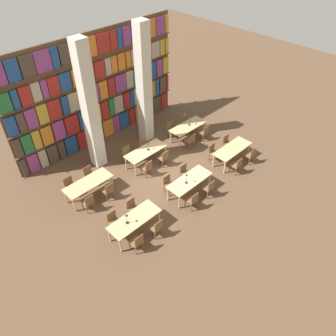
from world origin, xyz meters
TOP-DOWN VIEW (x-y plane):
  - ground_plane at (0.00, 0.00)m, footprint 40.00×40.00m
  - bookshelf_bank at (0.01, 4.67)m, footprint 9.44×0.35m
  - pillar_left at (-1.54, 3.06)m, footprint 0.57×0.57m
  - pillar_center at (1.54, 3.06)m, footprint 0.57×0.57m
  - reading_table_0 at (-3.01, -1.41)m, footprint 2.08×0.82m
  - chair_0 at (-3.49, -2.10)m, footprint 0.42×0.40m
  - chair_1 at (-3.49, -0.71)m, footprint 0.42×0.40m
  - chair_2 at (-2.54, -2.10)m, footprint 0.42×0.40m
  - chair_3 at (-2.54, -0.71)m, footprint 0.42×0.40m
  - desk_lamp_0 at (-3.32, -1.38)m, footprint 0.14×0.14m
  - reading_table_1 at (0.04, -1.40)m, footprint 2.08×0.82m
  - chair_4 at (-0.52, -2.10)m, footprint 0.42×0.40m
  - chair_5 at (-0.52, -0.71)m, footprint 0.42×0.40m
  - chair_6 at (0.52, -2.10)m, footprint 0.42×0.40m
  - chair_7 at (0.52, -0.71)m, footprint 0.42×0.40m
  - desk_lamp_1 at (-0.19, -1.42)m, footprint 0.14×0.14m
  - reading_table_2 at (3.14, -1.33)m, footprint 2.08×0.82m
  - chair_8 at (2.59, -2.03)m, footprint 0.42×0.40m
  - chair_9 at (2.59, -0.64)m, footprint 0.42×0.40m
  - chair_10 at (3.68, -2.03)m, footprint 0.42×0.40m
  - chair_11 at (3.68, -0.64)m, footprint 0.42×0.40m
  - reading_table_3 at (-3.12, 1.48)m, footprint 2.08×0.82m
  - chair_12 at (-3.62, 0.79)m, footprint 0.42×0.40m
  - chair_13 at (-3.62, 2.18)m, footprint 0.42×0.40m
  - chair_14 at (-2.63, 0.79)m, footprint 0.42×0.40m
  - chair_15 at (-2.63, 2.18)m, footprint 0.42×0.40m
  - reading_table_4 at (0.08, 1.43)m, footprint 2.08×0.82m
  - chair_16 at (-0.47, 0.74)m, footprint 0.42×0.40m
  - chair_17 at (-0.47, 2.13)m, footprint 0.42×0.40m
  - chair_18 at (0.58, 0.74)m, footprint 0.42×0.40m
  - chair_19 at (0.58, 2.13)m, footprint 0.42×0.40m
  - desk_lamp_2 at (0.21, 1.40)m, footprint 0.14×0.14m
  - reading_table_5 at (3.07, 1.48)m, footprint 2.08×0.82m
  - chair_20 at (2.52, 0.78)m, footprint 0.42×0.40m
  - chair_21 at (2.52, 2.17)m, footprint 0.42×0.40m
  - chair_22 at (3.57, 0.78)m, footprint 0.42×0.40m
  - chair_23 at (3.57, 2.17)m, footprint 0.42×0.40m
  - desk_lamp_3 at (3.17, 1.49)m, footprint 0.14×0.14m

SIDE VIEW (x-z plane):
  - ground_plane at x=0.00m, z-range 0.00..0.00m
  - chair_0 at x=-3.49m, z-range 0.03..0.89m
  - chair_1 at x=-3.49m, z-range 0.03..0.89m
  - chair_2 at x=-2.54m, z-range 0.03..0.89m
  - chair_3 at x=-2.54m, z-range 0.03..0.89m
  - chair_4 at x=-0.52m, z-range 0.03..0.89m
  - chair_5 at x=-0.52m, z-range 0.03..0.89m
  - chair_6 at x=0.52m, z-range 0.03..0.89m
  - chair_7 at x=0.52m, z-range 0.03..0.89m
  - chair_8 at x=2.59m, z-range 0.03..0.89m
  - chair_9 at x=2.59m, z-range 0.03..0.89m
  - chair_10 at x=3.68m, z-range 0.03..0.89m
  - chair_11 at x=3.68m, z-range 0.03..0.89m
  - chair_12 at x=-3.62m, z-range 0.03..0.89m
  - chair_13 at x=-3.62m, z-range 0.03..0.89m
  - chair_14 at x=-2.63m, z-range 0.03..0.89m
  - chair_15 at x=-2.63m, z-range 0.03..0.89m
  - chair_16 at x=-0.47m, z-range 0.03..0.89m
  - chair_17 at x=-0.47m, z-range 0.03..0.89m
  - chair_18 at x=0.58m, z-range 0.03..0.89m
  - chair_19 at x=0.58m, z-range 0.03..0.89m
  - chair_20 at x=2.52m, z-range 0.03..0.89m
  - chair_21 at x=2.52m, z-range 0.03..0.89m
  - chair_22 at x=3.57m, z-range 0.03..0.89m
  - chair_23 at x=3.57m, z-range 0.03..0.89m
  - reading_table_0 at x=-3.01m, z-range 0.30..1.06m
  - reading_table_1 at x=0.04m, z-range 0.30..1.06m
  - reading_table_2 at x=3.14m, z-range 0.30..1.06m
  - reading_table_3 at x=-3.12m, z-range 0.30..1.06m
  - reading_table_4 at x=0.08m, z-range 0.30..1.06m
  - reading_table_5 at x=3.07m, z-range 0.30..1.06m
  - desk_lamp_2 at x=0.21m, z-range 0.83..1.24m
  - desk_lamp_0 at x=-3.32m, z-range 0.85..1.31m
  - desk_lamp_1 at x=-0.19m, z-range 0.85..1.35m
  - desk_lamp_3 at x=3.17m, z-range 0.85..1.35m
  - bookshelf_bank at x=0.01m, z-range -0.10..5.40m
  - pillar_left at x=-1.54m, z-range 0.00..6.00m
  - pillar_center at x=1.54m, z-range 0.00..6.00m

